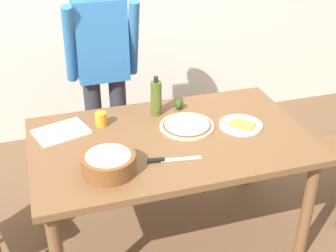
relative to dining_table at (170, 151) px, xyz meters
The scene contains 11 objects.
ground 0.67m from the dining_table, ahead, with size 8.00×8.00×0.00m, color brown.
dining_table is the anchor object (origin of this frame).
person_cook 0.84m from the dining_table, 108.29° to the left, with size 0.49×0.25×1.62m.
pizza_raw_on_board 0.19m from the dining_table, 34.43° to the left, with size 0.33×0.33×0.02m.
plate_with_slice 0.46m from the dining_table, ahead, with size 0.26×0.26×0.02m.
popcorn_bowl 0.49m from the dining_table, 150.46° to the right, with size 0.28×0.28×0.11m.
olive_oil_bottle 0.37m from the dining_table, 89.77° to the left, with size 0.07×0.07×0.26m.
cup_orange 0.46m from the dining_table, 144.04° to the left, with size 0.07×0.07×0.09m, color orange.
cutting_board_white 0.65m from the dining_table, 158.04° to the left, with size 0.30×0.22×0.01m, color white.
chef_knife 0.26m from the dining_table, 110.85° to the right, with size 0.29×0.07×0.02m.
avocado 0.38m from the dining_table, 64.12° to the left, with size 0.06×0.06×0.07m, color #2D4219.
Camera 1 is at (-0.67, -2.14, 2.13)m, focal length 48.60 mm.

